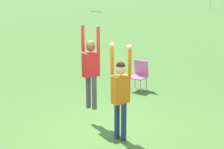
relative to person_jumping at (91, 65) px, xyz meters
The scene contains 5 objects.
ground_plane 1.60m from the person_jumping, 22.06° to the right, with size 120.00×120.00×0.00m, color #477533.
person_jumping is the anchor object (origin of this frame).
person_defending 1.21m from the person_jumping, 22.11° to the right, with size 0.53×0.43×2.17m.
frisbee 1.36m from the person_jumping, 33.93° to the right, with size 0.27×0.27×0.05m.
camping_chair_3 3.18m from the person_jumping, 95.39° to the left, with size 0.51×0.56×0.94m.
Camera 1 is at (4.42, -6.80, 3.60)m, focal length 60.00 mm.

